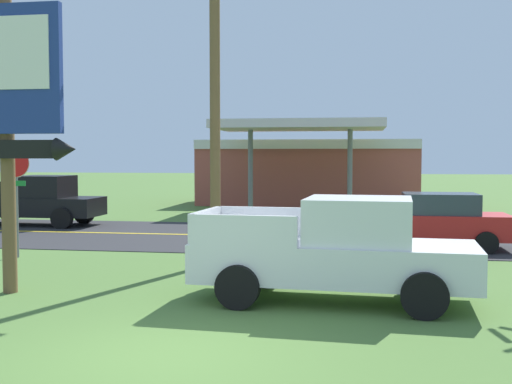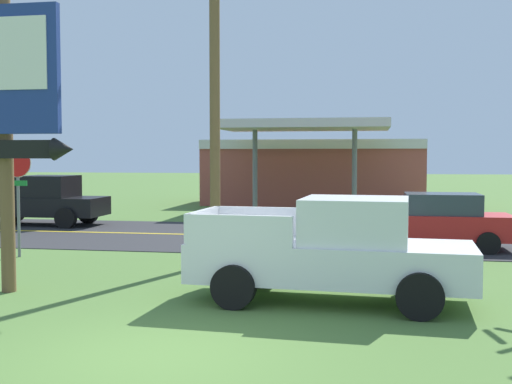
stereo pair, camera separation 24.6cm
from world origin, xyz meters
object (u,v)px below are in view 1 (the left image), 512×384
(utility_pole, at_px, (215,70))
(gas_station, at_px, (309,170))
(car_red_near_lane, at_px, (436,221))
(motel_sign, at_px, (5,97))
(pickup_black_on_road, at_px, (36,201))
(pickup_white_parked_on_lawn, at_px, (338,251))
(stop_sign, at_px, (16,182))

(utility_pole, bearing_deg, gas_station, 87.90)
(car_red_near_lane, bearing_deg, motel_sign, -139.81)
(gas_station, distance_m, pickup_black_on_road, 16.32)
(motel_sign, height_order, utility_pole, utility_pole)
(pickup_white_parked_on_lawn, height_order, car_red_near_lane, pickup_white_parked_on_lawn)
(gas_station, relative_size, pickup_white_parked_on_lawn, 2.26)
(stop_sign, relative_size, utility_pole, 0.32)
(gas_station, distance_m, pickup_white_parked_on_lawn, 24.57)
(pickup_white_parked_on_lawn, relative_size, pickup_black_on_road, 1.02)
(pickup_white_parked_on_lawn, xyz_separation_m, pickup_black_on_road, (-12.08, 11.30, 0.00))
(utility_pole, bearing_deg, car_red_near_lane, 31.32)
(stop_sign, bearing_deg, gas_station, 73.11)
(stop_sign, distance_m, pickup_black_on_road, 8.24)
(pickup_black_on_road, xyz_separation_m, car_red_near_lane, (14.71, -4.00, -0.13))
(motel_sign, relative_size, utility_pole, 0.65)
(pickup_white_parked_on_lawn, bearing_deg, gas_station, 95.69)
(utility_pole, relative_size, car_red_near_lane, 2.19)
(gas_station, xyz_separation_m, pickup_black_on_road, (-9.65, -13.13, -0.98))
(stop_sign, bearing_deg, utility_pole, -1.20)
(pickup_white_parked_on_lawn, distance_m, car_red_near_lane, 7.76)
(utility_pole, distance_m, car_red_near_lane, 7.92)
(pickup_white_parked_on_lawn, bearing_deg, utility_pole, 130.28)
(pickup_white_parked_on_lawn, bearing_deg, pickup_black_on_road, 136.91)
(motel_sign, height_order, car_red_near_lane, motel_sign)
(pickup_black_on_road, bearing_deg, car_red_near_lane, -15.21)
(motel_sign, xyz_separation_m, gas_station, (4.01, 24.78, -1.94))
(car_red_near_lane, bearing_deg, utility_pole, -148.68)
(utility_pole, xyz_separation_m, pickup_white_parked_on_lawn, (3.19, -3.77, -3.91))
(motel_sign, bearing_deg, pickup_white_parked_on_lawn, 3.14)
(stop_sign, xyz_separation_m, gas_station, (6.24, 20.55, -0.08))
(utility_pole, xyz_separation_m, gas_station, (0.76, 20.67, -2.93))
(utility_pole, relative_size, pickup_black_on_road, 1.76)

